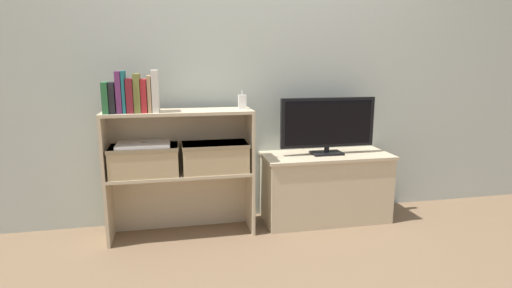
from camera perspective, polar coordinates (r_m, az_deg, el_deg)
name	(u,v)px	position (r m, az deg, el deg)	size (l,w,h in m)	color
ground_plane	(260,235)	(2.77, 0.59, -12.91)	(16.00, 16.00, 0.00)	brown
wall_back	(248,55)	(2.92, -1.10, 12.62)	(10.00, 0.05, 2.40)	#B2BCB2
tv_stand	(325,187)	(2.99, 9.88, -6.05)	(0.93, 0.39, 0.50)	#CCB793
tv	(328,124)	(2.88, 10.21, 2.83)	(0.69, 0.14, 0.41)	black
bookshelf_lower_tier	(182,192)	(2.79, -10.58, -6.80)	(0.95, 0.28, 0.43)	#CCB793
bookshelf_upper_tier	(179,132)	(2.69, -10.91, 1.73)	(0.95, 0.28, 0.41)	#CCB793
book_forest	(106,98)	(2.60, -20.60, 6.23)	(0.04, 0.16, 0.19)	#286638
book_charcoal	(113,98)	(2.60, -19.78, 6.26)	(0.03, 0.13, 0.19)	#232328
book_plum	(119,92)	(2.59, -18.95, 7.02)	(0.03, 0.13, 0.25)	#6B2D66
book_teal	(124,92)	(2.58, -18.30, 7.09)	(0.02, 0.13, 0.25)	#1E7075
book_maroon	(130,96)	(2.58, -17.51, 6.62)	(0.04, 0.15, 0.21)	maroon
book_olive	(137,93)	(2.58, -16.59, 6.99)	(0.04, 0.14, 0.24)	olive
book_crimson	(144,96)	(2.58, -15.68, 6.67)	(0.03, 0.14, 0.20)	#B22328
book_tan	(150,94)	(2.57, -14.96, 6.93)	(0.02, 0.13, 0.22)	tan
book_ivory	(155,91)	(2.57, -14.20, 7.34)	(0.04, 0.15, 0.26)	silver
baby_monitor	(242,102)	(2.65, -1.98, 6.04)	(0.05, 0.04, 0.12)	white
storage_basket_left	(144,159)	(2.66, -15.67, -2.06)	(0.43, 0.24, 0.19)	tan
storage_basket_right	(215,156)	(2.67, -5.85, -1.66)	(0.43, 0.24, 0.19)	tan
laptop	(143,144)	(2.64, -15.78, -0.04)	(0.33, 0.23, 0.02)	white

